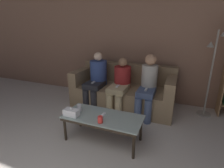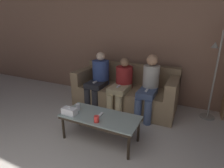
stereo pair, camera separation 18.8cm
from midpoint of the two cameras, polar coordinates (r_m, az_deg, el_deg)
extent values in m
cube|color=#8C6651|center=(4.07, 9.06, 13.11)|extent=(12.00, 0.06, 2.60)
cube|color=#897051|center=(3.77, 5.59, -4.10)|extent=(2.09, 0.94, 0.45)
cube|color=#897051|center=(3.96, 7.63, 3.57)|extent=(2.09, 0.20, 0.42)
cube|color=#897051|center=(4.05, -7.06, 3.00)|extent=(0.18, 0.94, 0.29)
cube|color=#897051|center=(3.46, 20.83, -0.81)|extent=(0.18, 0.94, 0.29)
cube|color=#8C9E99|center=(2.61, -1.84, -10.52)|extent=(1.16, 0.52, 0.02)
cube|color=#2D2319|center=(2.62, -1.83, -11.08)|extent=(1.14, 0.51, 0.04)
cylinder|color=#2D2319|center=(2.83, -13.71, -13.83)|extent=(0.04, 0.04, 0.35)
cylinder|color=#2D2319|center=(2.40, 7.80, -20.00)|extent=(0.04, 0.04, 0.35)
cylinder|color=#2D2319|center=(3.11, -8.83, -10.30)|extent=(0.04, 0.04, 0.35)
cylinder|color=#2D2319|center=(2.73, 10.63, -14.89)|extent=(0.04, 0.04, 0.35)
cylinder|color=red|center=(2.42, -2.84, -11.41)|extent=(0.07, 0.07, 0.09)
cylinder|color=silver|center=(2.77, -9.15, -7.44)|extent=(0.07, 0.07, 0.11)
cube|color=white|center=(2.67, -11.74, -8.73)|extent=(0.22, 0.12, 0.10)
sphere|color=white|center=(2.64, -11.83, -7.53)|extent=(0.04, 0.04, 0.04)
cube|color=white|center=(2.60, -1.84, -10.16)|extent=(0.04, 0.15, 0.02)
cylinder|color=gray|center=(3.89, 29.84, -9.27)|extent=(0.26, 0.26, 0.02)
cylinder|color=gray|center=(3.63, 31.80, 1.93)|extent=(0.03, 0.03, 1.60)
cone|color=gray|center=(3.57, 31.97, 10.78)|extent=(0.12, 0.12, 0.10)
cylinder|color=#28282D|center=(3.63, -6.53, -5.03)|extent=(0.13, 0.13, 0.45)
cylinder|color=#28282D|center=(3.55, -4.05, -5.56)|extent=(0.13, 0.13, 0.45)
cube|color=#28282D|center=(3.66, -3.74, -0.15)|extent=(0.36, 0.43, 0.10)
cylinder|color=#334784|center=(3.78, -2.23, 3.76)|extent=(0.36, 0.36, 0.52)
sphere|color=beige|center=(3.71, -2.30, 9.00)|extent=(0.18, 0.18, 0.18)
cube|color=white|center=(3.60, -4.09, 0.64)|extent=(0.04, 0.12, 0.02)
cylinder|color=tan|center=(3.34, 0.92, -7.05)|extent=(0.13, 0.13, 0.45)
cylinder|color=tan|center=(3.28, 3.81, -7.62)|extent=(0.13, 0.13, 0.45)
cube|color=tan|center=(3.41, 4.03, -1.55)|extent=(0.34, 0.49, 0.10)
cylinder|color=maroon|center=(3.58, 5.53, 2.20)|extent=(0.34, 0.34, 0.44)
sphere|color=#997051|center=(3.50, 5.69, 7.05)|extent=(0.18, 0.18, 0.18)
cube|color=white|center=(3.35, 3.75, -0.76)|extent=(0.04, 0.12, 0.02)
cylinder|color=#47567A|center=(3.20, 10.10, -8.59)|extent=(0.13, 0.13, 0.45)
cylinder|color=#47567A|center=(3.17, 13.27, -9.14)|extent=(0.13, 0.13, 0.45)
cube|color=#47567A|center=(3.28, 13.00, -2.86)|extent=(0.30, 0.46, 0.10)
cylinder|color=#B7B2A8|center=(3.43, 14.13, 1.64)|extent=(0.30, 0.30, 0.52)
sphere|color=tan|center=(3.34, 14.61, 7.57)|extent=(0.21, 0.21, 0.21)
cube|color=white|center=(3.21, 12.89, -2.05)|extent=(0.04, 0.12, 0.02)
camera|label=1|loc=(0.09, -88.24, 0.59)|focal=28.00mm
camera|label=2|loc=(0.09, 91.76, -0.59)|focal=28.00mm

